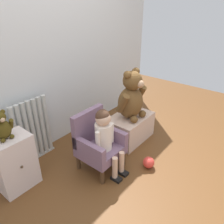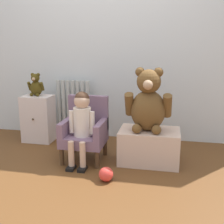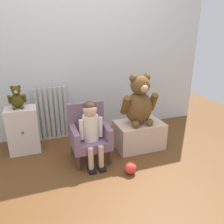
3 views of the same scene
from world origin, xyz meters
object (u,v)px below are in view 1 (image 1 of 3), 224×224
(radiator, at_px, (33,131))
(small_teddy_bear, at_px, (2,127))
(child_armchair, at_px, (97,142))
(toy_ball, at_px, (149,162))
(child_figure, at_px, (105,133))
(large_teddy_bear, at_px, (131,97))
(small_dresser, at_px, (14,163))
(low_bench, at_px, (130,127))

(radiator, xyz_separation_m, small_teddy_bear, (-0.38, -0.21, 0.31))
(radiator, height_order, small_teddy_bear, small_teddy_bear)
(child_armchair, bearing_deg, toy_ball, -54.99)
(child_figure, height_order, toy_ball, child_figure)
(radiator, bearing_deg, large_teddy_bear, -32.81)
(small_dresser, distance_m, toy_ball, 1.34)
(small_teddy_bear, bearing_deg, small_dresser, -49.51)
(low_bench, bearing_deg, child_armchair, -177.53)
(child_armchair, bearing_deg, small_dresser, 150.18)
(small_dresser, height_order, large_teddy_bear, large_teddy_bear)
(large_teddy_bear, height_order, small_teddy_bear, large_teddy_bear)
(radiator, xyz_separation_m, child_armchair, (0.34, -0.63, -0.05))
(small_dresser, xyz_separation_m, low_bench, (1.34, -0.37, -0.11))
(small_dresser, relative_size, child_armchair, 0.87)
(small_dresser, height_order, low_bench, small_dresser)
(small_dresser, bearing_deg, child_armchair, -29.82)
(child_armchair, height_order, low_bench, child_armchair)
(small_teddy_bear, bearing_deg, toy_ball, -40.09)
(large_teddy_bear, height_order, toy_ball, large_teddy_bear)
(child_figure, distance_m, low_bench, 0.71)
(radiator, bearing_deg, low_bench, -31.68)
(large_teddy_bear, xyz_separation_m, small_teddy_bear, (-1.33, 0.41, 0.07))
(child_figure, bearing_deg, radiator, 114.76)
(child_figure, xyz_separation_m, large_teddy_bear, (0.62, 0.12, 0.14))
(toy_ball, bearing_deg, large_teddy_bear, 56.64)
(small_dresser, distance_m, large_teddy_bear, 1.41)
(radiator, distance_m, small_teddy_bear, 0.53)
(low_bench, relative_size, small_teddy_bear, 2.18)
(radiator, relative_size, small_dresser, 1.29)
(large_teddy_bear, relative_size, toy_ball, 4.85)
(child_armchair, bearing_deg, radiator, 118.35)
(child_figure, relative_size, toy_ball, 5.65)
(small_dresser, height_order, small_teddy_bear, small_teddy_bear)
(child_figure, bearing_deg, small_dresser, 144.00)
(toy_ball, bearing_deg, child_armchair, 125.01)
(small_dresser, bearing_deg, low_bench, -15.62)
(radiator, relative_size, child_armchair, 1.13)
(small_teddy_bear, height_order, toy_ball, small_teddy_bear)
(child_figure, xyz_separation_m, low_bench, (0.64, 0.14, -0.29))
(child_figure, relative_size, large_teddy_bear, 1.17)
(low_bench, bearing_deg, small_dresser, 164.38)
(child_armchair, distance_m, small_teddy_bear, 0.91)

